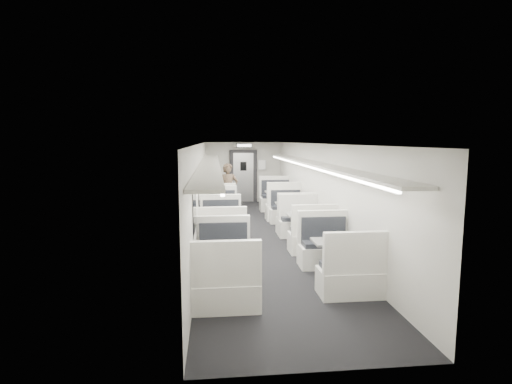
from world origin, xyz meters
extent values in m
cube|color=black|center=(0.00, 0.00, -0.06)|extent=(3.00, 12.00, 0.12)
cube|color=white|center=(0.00, 0.00, 2.46)|extent=(3.00, 12.00, 0.12)
cube|color=beige|center=(0.00, 6.06, 1.20)|extent=(3.00, 0.12, 2.40)
cube|color=beige|center=(0.00, -6.06, 1.20)|extent=(3.00, 0.12, 2.40)
cube|color=beige|center=(-1.56, 0.00, 1.20)|extent=(0.12, 12.00, 2.40)
cube|color=beige|center=(1.56, 0.00, 1.20)|extent=(0.12, 12.00, 2.40)
cube|color=white|center=(-1.00, 2.89, 0.22)|extent=(1.04, 0.58, 0.44)
cube|color=black|center=(-1.00, 2.92, 0.49)|extent=(0.92, 0.46, 0.10)
cube|color=white|center=(-1.00, 2.68, 0.78)|extent=(1.04, 0.12, 0.69)
cube|color=white|center=(-1.00, 4.42, 0.22)|extent=(1.04, 0.58, 0.44)
cube|color=black|center=(-1.00, 4.39, 0.49)|extent=(0.92, 0.46, 0.10)
cube|color=white|center=(-1.00, 4.63, 0.78)|extent=(1.04, 0.12, 0.69)
cylinder|color=#AFAFB1|center=(-1.00, 3.66, 0.34)|extent=(0.10, 0.10, 0.68)
cylinder|color=#AFAFB1|center=(-1.00, 3.66, 0.01)|extent=(0.35, 0.35, 0.03)
cube|color=slate|center=(-1.00, 3.66, 0.72)|extent=(0.86, 0.59, 0.04)
cube|color=white|center=(-1.00, 0.35, 0.22)|extent=(1.03, 0.57, 0.44)
cube|color=black|center=(-1.00, 0.38, 0.48)|extent=(0.91, 0.46, 0.10)
cube|color=white|center=(-1.00, 0.14, 0.77)|extent=(1.03, 0.12, 0.68)
cube|color=white|center=(-1.00, 1.86, 0.22)|extent=(1.03, 0.57, 0.44)
cube|color=black|center=(-1.00, 1.83, 0.48)|extent=(0.91, 0.46, 0.10)
cube|color=white|center=(-1.00, 2.07, 0.77)|extent=(1.03, 0.12, 0.68)
cylinder|color=#AFAFB1|center=(-1.00, 1.10, 0.33)|extent=(0.10, 0.10, 0.67)
cylinder|color=#AFAFB1|center=(-1.00, 1.10, 0.01)|extent=(0.35, 0.35, 0.03)
cube|color=slate|center=(-1.00, 1.10, 0.71)|extent=(0.85, 0.58, 0.04)
cube|color=white|center=(-1.00, -1.52, 0.22)|extent=(1.03, 0.57, 0.44)
cube|color=black|center=(-1.00, -1.49, 0.48)|extent=(0.91, 0.45, 0.10)
cube|color=white|center=(-1.00, -1.73, 0.77)|extent=(1.03, 0.12, 0.68)
cube|color=white|center=(-1.00, -0.01, 0.22)|extent=(1.03, 0.57, 0.44)
cube|color=black|center=(-1.00, -0.04, 0.48)|extent=(0.91, 0.45, 0.10)
cube|color=white|center=(-1.00, 0.19, 0.77)|extent=(1.03, 0.12, 0.68)
cylinder|color=#AFAFB1|center=(-1.00, -0.77, 0.33)|extent=(0.10, 0.10, 0.67)
cylinder|color=#AFAFB1|center=(-1.00, -0.77, 0.01)|extent=(0.35, 0.35, 0.03)
cube|color=slate|center=(-1.00, -0.77, 0.71)|extent=(0.85, 0.58, 0.04)
cube|color=white|center=(-1.00, -4.25, 0.21)|extent=(1.00, 0.56, 0.43)
cube|color=black|center=(-1.00, -4.22, 0.47)|extent=(0.89, 0.44, 0.09)
cube|color=white|center=(-1.00, -4.45, 0.76)|extent=(1.00, 0.11, 0.66)
cube|color=white|center=(-1.00, -2.77, 0.21)|extent=(1.00, 0.56, 0.43)
cube|color=black|center=(-1.00, -2.80, 0.47)|extent=(0.89, 0.44, 0.09)
cube|color=white|center=(-1.00, -2.57, 0.76)|extent=(1.00, 0.11, 0.66)
cylinder|color=#AFAFB1|center=(-1.00, -3.51, 0.33)|extent=(0.09, 0.09, 0.65)
cylinder|color=#AFAFB1|center=(-1.00, -3.51, 0.01)|extent=(0.34, 0.34, 0.03)
cube|color=slate|center=(-1.00, -3.51, 0.69)|extent=(0.83, 0.57, 0.04)
cube|color=white|center=(1.00, 2.25, 0.24)|extent=(1.12, 0.62, 0.47)
cube|color=black|center=(1.00, 2.28, 0.53)|extent=(0.99, 0.49, 0.11)
cube|color=white|center=(1.00, 2.03, 0.84)|extent=(1.12, 0.13, 0.74)
cube|color=white|center=(1.00, 3.89, 0.24)|extent=(1.12, 0.62, 0.47)
cube|color=black|center=(1.00, 3.86, 0.53)|extent=(0.99, 0.49, 0.11)
cube|color=white|center=(1.00, 4.12, 0.84)|extent=(1.12, 0.13, 0.74)
cylinder|color=#AFAFB1|center=(1.00, 3.07, 0.36)|extent=(0.11, 0.11, 0.73)
cylinder|color=#AFAFB1|center=(1.00, 3.07, 0.02)|extent=(0.38, 0.38, 0.03)
cube|color=slate|center=(1.00, 3.07, 0.77)|extent=(0.93, 0.63, 0.04)
cube|color=white|center=(1.00, 0.35, 0.22)|extent=(1.01, 0.56, 0.43)
cube|color=black|center=(1.00, 0.38, 0.48)|extent=(0.90, 0.45, 0.10)
cube|color=white|center=(1.00, 0.14, 0.77)|extent=(1.01, 0.11, 0.67)
cube|color=white|center=(1.00, 1.84, 0.22)|extent=(1.01, 0.56, 0.43)
cube|color=black|center=(1.00, 1.81, 0.48)|extent=(0.90, 0.45, 0.10)
cube|color=white|center=(1.00, 2.04, 0.77)|extent=(1.01, 0.11, 0.67)
cylinder|color=#AFAFB1|center=(1.00, 1.09, 0.33)|extent=(0.10, 0.10, 0.66)
cylinder|color=#AFAFB1|center=(1.00, 1.09, 0.01)|extent=(0.34, 0.34, 0.03)
cube|color=slate|center=(1.00, 1.09, 0.70)|extent=(0.84, 0.57, 0.04)
cube|color=white|center=(1.00, -1.42, 0.22)|extent=(1.02, 0.57, 0.43)
cube|color=black|center=(1.00, -1.39, 0.48)|extent=(0.91, 0.45, 0.10)
cube|color=white|center=(1.00, -1.63, 0.77)|extent=(1.02, 0.12, 0.68)
cube|color=white|center=(1.00, 0.09, 0.22)|extent=(1.02, 0.57, 0.43)
cube|color=black|center=(1.00, 0.06, 0.48)|extent=(0.91, 0.45, 0.10)
cube|color=white|center=(1.00, 0.30, 0.77)|extent=(1.02, 0.12, 0.68)
cylinder|color=#AFAFB1|center=(1.00, -0.67, 0.33)|extent=(0.10, 0.10, 0.67)
cylinder|color=#AFAFB1|center=(1.00, -0.67, 0.01)|extent=(0.35, 0.35, 0.03)
cube|color=slate|center=(1.00, -0.67, 0.71)|extent=(0.85, 0.58, 0.04)
cube|color=white|center=(1.00, -3.93, 0.21)|extent=(1.01, 0.56, 0.43)
cube|color=black|center=(1.00, -3.90, 0.48)|extent=(0.89, 0.45, 0.10)
cube|color=white|center=(1.00, -4.14, 0.76)|extent=(1.01, 0.11, 0.67)
cube|color=white|center=(1.00, -2.45, 0.21)|extent=(1.01, 0.56, 0.43)
cube|color=black|center=(1.00, -2.48, 0.48)|extent=(0.89, 0.45, 0.10)
cube|color=white|center=(1.00, -2.24, 0.76)|extent=(1.01, 0.11, 0.67)
cylinder|color=#AFAFB1|center=(1.00, -3.19, 0.33)|extent=(0.10, 0.10, 0.66)
cylinder|color=#AFAFB1|center=(1.00, -3.19, 0.01)|extent=(0.34, 0.34, 0.03)
cube|color=slate|center=(1.00, -3.19, 0.69)|extent=(0.84, 0.57, 0.04)
imported|color=black|center=(-0.71, 2.85, 0.88)|extent=(0.65, 0.44, 1.75)
cube|color=black|center=(-1.49, 3.40, 1.35)|extent=(0.02, 1.18, 0.84)
cube|color=black|center=(-1.49, 1.20, 1.35)|extent=(0.02, 1.18, 0.84)
cube|color=black|center=(-1.49, -1.00, 1.35)|extent=(0.02, 1.18, 0.84)
cube|color=black|center=(-1.49, -3.20, 1.35)|extent=(0.02, 1.18, 0.84)
cube|color=white|center=(-1.26, -0.30, 1.92)|extent=(0.46, 10.40, 0.05)
cube|color=white|center=(-1.06, -0.30, 1.87)|extent=(0.05, 10.20, 0.04)
cube|color=white|center=(1.26, -0.30, 1.92)|extent=(0.46, 10.40, 0.05)
cube|color=white|center=(1.06, -0.30, 1.87)|extent=(0.05, 10.20, 0.04)
cube|color=black|center=(0.00, 5.94, 1.05)|extent=(1.10, 0.10, 2.10)
cube|color=#AFAFB1|center=(0.00, 5.91, 1.00)|extent=(0.80, 0.05, 1.95)
cube|color=black|center=(0.00, 5.87, 1.45)|extent=(0.25, 0.02, 0.35)
cube|color=black|center=(0.00, 5.45, 2.28)|extent=(0.62, 0.10, 0.16)
cube|color=silver|center=(0.00, 5.39, 2.28)|extent=(0.54, 0.02, 0.10)
cube|color=white|center=(0.75, 5.92, 1.50)|extent=(0.32, 0.02, 0.40)
camera|label=1|loc=(-1.15, -9.93, 2.50)|focal=28.00mm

